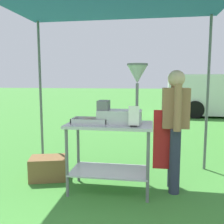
{
  "coord_description": "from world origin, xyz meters",
  "views": [
    {
      "loc": [
        0.33,
        -1.88,
        1.49
      ],
      "look_at": [
        -0.2,
        1.48,
        1.04
      ],
      "focal_mm": 40.05,
      "sensor_mm": 36.0,
      "label": 1
    }
  ],
  "objects_px": {
    "donut_tray": "(92,122)",
    "vendor": "(175,124)",
    "donut_fryer": "(124,102)",
    "supply_crate": "(49,168)",
    "menu_sign": "(134,118)",
    "stall_canopy": "(111,4)",
    "donut_cart": "(110,142)"
  },
  "relations": [
    {
      "from": "menu_sign",
      "to": "vendor",
      "type": "xyz_separation_m",
      "value": [
        0.51,
        0.35,
        -0.13
      ]
    },
    {
      "from": "stall_canopy",
      "to": "donut_tray",
      "type": "xyz_separation_m",
      "value": [
        -0.23,
        -0.14,
        -1.5
      ]
    },
    {
      "from": "donut_fryer",
      "to": "donut_tray",
      "type": "bearing_deg",
      "value": -175.57
    },
    {
      "from": "donut_tray",
      "to": "donut_cart",
      "type": "bearing_deg",
      "value": 10.06
    },
    {
      "from": "donut_tray",
      "to": "menu_sign",
      "type": "height_order",
      "value": "menu_sign"
    },
    {
      "from": "stall_canopy",
      "to": "vendor",
      "type": "xyz_separation_m",
      "value": [
        0.84,
        0.06,
        -1.53
      ]
    },
    {
      "from": "donut_cart",
      "to": "supply_crate",
      "type": "distance_m",
      "value": 1.12
    },
    {
      "from": "menu_sign",
      "to": "stall_canopy",
      "type": "bearing_deg",
      "value": 139.12
    },
    {
      "from": "stall_canopy",
      "to": "donut_cart",
      "type": "bearing_deg",
      "value": -90.0
    },
    {
      "from": "stall_canopy",
      "to": "donut_fryer",
      "type": "xyz_separation_m",
      "value": [
        0.19,
        -0.11,
        -1.24
      ]
    },
    {
      "from": "stall_canopy",
      "to": "menu_sign",
      "type": "height_order",
      "value": "stall_canopy"
    },
    {
      "from": "stall_canopy",
      "to": "menu_sign",
      "type": "distance_m",
      "value": 1.47
    },
    {
      "from": "stall_canopy",
      "to": "donut_cart",
      "type": "height_order",
      "value": "stall_canopy"
    },
    {
      "from": "supply_crate",
      "to": "menu_sign",
      "type": "bearing_deg",
      "value": -18.68
    },
    {
      "from": "donut_tray",
      "to": "supply_crate",
      "type": "xyz_separation_m",
      "value": [
        -0.74,
        0.3,
        -0.77
      ]
    },
    {
      "from": "menu_sign",
      "to": "vendor",
      "type": "distance_m",
      "value": 0.63
    },
    {
      "from": "donut_tray",
      "to": "menu_sign",
      "type": "bearing_deg",
      "value": -14.3
    },
    {
      "from": "donut_cart",
      "to": "donut_fryer",
      "type": "relative_size",
      "value": 1.45
    },
    {
      "from": "donut_cart",
      "to": "menu_sign",
      "type": "height_order",
      "value": "menu_sign"
    },
    {
      "from": "donut_tray",
      "to": "stall_canopy",
      "type": "bearing_deg",
      "value": 31.14
    },
    {
      "from": "stall_canopy",
      "to": "vendor",
      "type": "relative_size",
      "value": 1.9
    },
    {
      "from": "stall_canopy",
      "to": "donut_fryer",
      "type": "height_order",
      "value": "stall_canopy"
    },
    {
      "from": "donut_cart",
      "to": "donut_fryer",
      "type": "bearing_deg",
      "value": -2.65
    },
    {
      "from": "donut_cart",
      "to": "menu_sign",
      "type": "bearing_deg",
      "value": -29.35
    },
    {
      "from": "stall_canopy",
      "to": "menu_sign",
      "type": "relative_size",
      "value": 12.07
    },
    {
      "from": "donut_cart",
      "to": "vendor",
      "type": "relative_size",
      "value": 0.69
    },
    {
      "from": "vendor",
      "to": "supply_crate",
      "type": "distance_m",
      "value": 1.96
    },
    {
      "from": "vendor",
      "to": "donut_cart",
      "type": "bearing_deg",
      "value": -169.12
    },
    {
      "from": "donut_tray",
      "to": "vendor",
      "type": "xyz_separation_m",
      "value": [
        1.07,
        0.2,
        -0.04
      ]
    },
    {
      "from": "donut_tray",
      "to": "supply_crate",
      "type": "relative_size",
      "value": 0.76
    },
    {
      "from": "donut_fryer",
      "to": "supply_crate",
      "type": "relative_size",
      "value": 1.24
    },
    {
      "from": "donut_fryer",
      "to": "menu_sign",
      "type": "distance_m",
      "value": 0.28
    }
  ]
}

